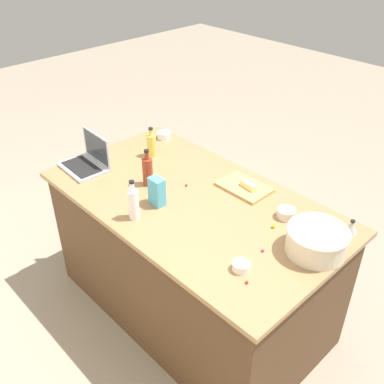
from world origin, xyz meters
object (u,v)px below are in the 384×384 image
at_px(ramekin_medium, 286,213).
at_px(butter_stick_left, 248,185).
at_px(bottle_oil, 151,145).
at_px(cutting_board, 244,187).
at_px(ramekin_small, 241,266).
at_px(mixing_bowl_large, 317,240).
at_px(candy_bag, 157,192).
at_px(laptop, 88,161).
at_px(ramekin_wide, 164,135).
at_px(bottle_vinegar, 133,203).
at_px(kitchen_timer, 351,227).
at_px(bottle_soy, 148,171).

bearing_deg(ramekin_medium, butter_stick_left, -9.95).
xyz_separation_m(bottle_oil, cutting_board, (-0.71, -0.14, -0.07)).
xyz_separation_m(butter_stick_left, ramekin_small, (-0.42, 0.55, -0.01)).
bearing_deg(mixing_bowl_large, candy_bag, 19.40).
distance_m(laptop, cutting_board, 1.03).
relative_size(ramekin_medium, ramekin_wide, 1.05).
bearing_deg(ramekin_small, candy_bag, -5.26).
xyz_separation_m(bottle_vinegar, kitchen_timer, (-0.89, -0.74, -0.06)).
relative_size(butter_stick_left, ramekin_wide, 1.13).
xyz_separation_m(butter_stick_left, kitchen_timer, (-0.63, -0.08, -0.00)).
bearing_deg(mixing_bowl_large, kitchen_timer, -99.46).
height_order(bottle_soy, candy_bag, bottle_soy).
bearing_deg(bottle_soy, ramekin_medium, -157.11).
height_order(ramekin_small, ramekin_medium, ramekin_medium).
bearing_deg(ramekin_small, butter_stick_left, -52.48).
bearing_deg(ramekin_small, bottle_vinegar, 9.38).
relative_size(mixing_bowl_large, ramekin_medium, 3.01).
xyz_separation_m(kitchen_timer, candy_bag, (0.90, 0.57, 0.05)).
xyz_separation_m(bottle_vinegar, ramekin_medium, (-0.57, -0.61, -0.07)).
xyz_separation_m(mixing_bowl_large, kitchen_timer, (-0.04, -0.27, -0.03)).
bearing_deg(ramekin_small, laptop, -0.40).
bearing_deg(candy_bag, ramekin_medium, -143.69).
bearing_deg(laptop, butter_stick_left, -149.14).
distance_m(bottle_vinegar, candy_bag, 0.18).
distance_m(butter_stick_left, ramekin_small, 0.69).
distance_m(kitchen_timer, candy_bag, 1.06).
bearing_deg(laptop, ramekin_medium, -158.41).
bearing_deg(bottle_oil, ramekin_wide, -57.67).
distance_m(cutting_board, ramekin_medium, 0.36).
relative_size(cutting_board, ramekin_wide, 3.18).
relative_size(mixing_bowl_large, bottle_vinegar, 1.30).
xyz_separation_m(bottle_oil, ramekin_wide, (0.15, -0.23, -0.06)).
relative_size(cutting_board, ramekin_medium, 3.02).
height_order(ramekin_medium, ramekin_wide, ramekin_medium).
relative_size(cutting_board, candy_bag, 1.81).
bearing_deg(ramekin_medium, mixing_bowl_large, 154.35).
distance_m(ramekin_small, kitchen_timer, 0.66).
relative_size(bottle_soy, candy_bag, 1.39).
height_order(mixing_bowl_large, cutting_board, mixing_bowl_large).
distance_m(laptop, mixing_bowl_large, 1.54).
distance_m(ramekin_small, ramekin_medium, 0.50).
distance_m(bottle_oil, ramekin_small, 1.23).
bearing_deg(laptop, candy_bag, -175.16).
bearing_deg(cutting_board, ramekin_small, 129.47).
bearing_deg(laptop, bottle_oil, -112.87).
bearing_deg(bottle_oil, ramekin_medium, -175.40).
xyz_separation_m(ramekin_small, ramekin_medium, (0.10, -0.49, 0.00)).
height_order(ramekin_small, candy_bag, candy_bag).
xyz_separation_m(ramekin_wide, kitchen_timer, (-1.52, 0.01, 0.01)).
bearing_deg(kitchen_timer, bottle_oil, 9.17).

